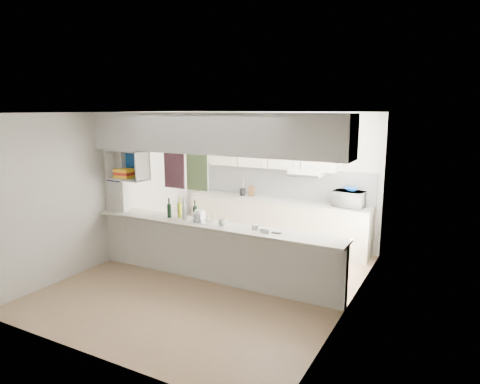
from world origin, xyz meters
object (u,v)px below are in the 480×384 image
Objects in this scene: microwave at (349,199)px; wine_bottles at (182,211)px; bowl at (351,189)px; dish_rack at (201,217)px.

wine_bottles is at bearing 51.11° from microwave.
microwave is 2.14× the size of bowl.
microwave is 2.76m from dish_rack.
microwave is at bearing 40.84° from dish_rack.
dish_rack is 0.39m from wine_bottles.
microwave is 3.00m from wine_bottles.
dish_rack is at bearing -130.09° from bowl.
microwave is 1.01× the size of wine_bottles.
microwave is 0.18m from bowl.
bowl reaches higher than wine_bottles.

